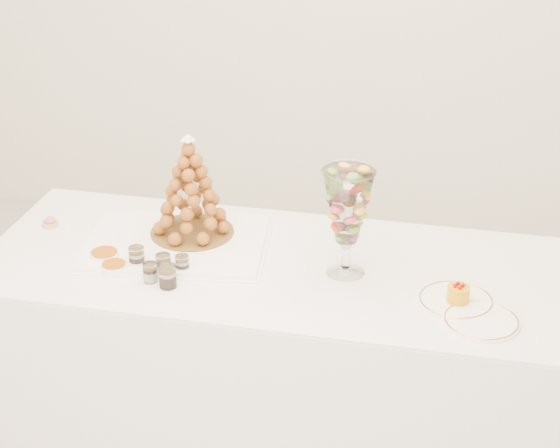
# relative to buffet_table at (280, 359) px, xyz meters

# --- Properties ---
(buffet_table) EXTENTS (2.06, 0.84, 0.78)m
(buffet_table) POSITION_rel_buffet_table_xyz_m (0.00, 0.00, 0.00)
(buffet_table) COLOR white
(buffet_table) RESTS_ON ground
(lace_tray) EXTENTS (0.68, 0.54, 0.02)m
(lace_tray) POSITION_rel_buffet_table_xyz_m (-0.39, 0.05, 0.40)
(lace_tray) COLOR white
(lace_tray) RESTS_ON buffet_table
(macaron_vase) EXTENTS (0.17, 0.17, 0.37)m
(macaron_vase) POSITION_rel_buffet_table_xyz_m (0.23, -0.01, 0.63)
(macaron_vase) COLOR white
(macaron_vase) RESTS_ON buffet_table
(cake_plate) EXTENTS (0.24, 0.24, 0.01)m
(cake_plate) POSITION_rel_buffet_table_xyz_m (0.60, -0.12, 0.40)
(cake_plate) COLOR white
(cake_plate) RESTS_ON buffet_table
(spare_plate) EXTENTS (0.23, 0.23, 0.01)m
(spare_plate) POSITION_rel_buffet_table_xyz_m (0.68, -0.22, 0.40)
(spare_plate) COLOR white
(spare_plate) RESTS_ON buffet_table
(pink_tart) EXTENTS (0.06, 0.06, 0.04)m
(pink_tart) POSITION_rel_buffet_table_xyz_m (-0.89, 0.09, 0.41)
(pink_tart) COLOR tan
(pink_tart) RESTS_ON buffet_table
(verrine_a) EXTENTS (0.06, 0.06, 0.07)m
(verrine_a) POSITION_rel_buffet_table_xyz_m (-0.47, -0.12, 0.43)
(verrine_a) COLOR white
(verrine_a) RESTS_ON buffet_table
(verrine_b) EXTENTS (0.06, 0.06, 0.07)m
(verrine_b) POSITION_rel_buffet_table_xyz_m (-0.36, -0.15, 0.43)
(verrine_b) COLOR white
(verrine_b) RESTS_ON buffet_table
(verrine_c) EXTENTS (0.05, 0.05, 0.06)m
(verrine_c) POSITION_rel_buffet_table_xyz_m (-0.30, -0.13, 0.42)
(verrine_c) COLOR white
(verrine_c) RESTS_ON buffet_table
(verrine_d) EXTENTS (0.05, 0.05, 0.07)m
(verrine_d) POSITION_rel_buffet_table_xyz_m (-0.39, -0.21, 0.42)
(verrine_d) COLOR white
(verrine_d) RESTS_ON buffet_table
(verrine_e) EXTENTS (0.07, 0.07, 0.08)m
(verrine_e) POSITION_rel_buffet_table_xyz_m (-0.32, -0.23, 0.43)
(verrine_e) COLOR white
(verrine_e) RESTS_ON buffet_table
(ramekin_back) EXTENTS (0.10, 0.10, 0.03)m
(ramekin_back) POSITION_rel_buffet_table_xyz_m (-0.59, -0.11, 0.41)
(ramekin_back) COLOR white
(ramekin_back) RESTS_ON buffet_table
(ramekin_front) EXTENTS (0.09, 0.09, 0.03)m
(ramekin_front) POSITION_rel_buffet_table_xyz_m (-0.53, -0.18, 0.40)
(ramekin_front) COLOR white
(ramekin_front) RESTS_ON buffet_table
(croquembouche) EXTENTS (0.32, 0.32, 0.37)m
(croquembouche) POSITION_rel_buffet_table_xyz_m (-0.35, 0.12, 0.59)
(croquembouche) COLOR brown
(croquembouche) RESTS_ON lace_tray
(mousse_cake) EXTENTS (0.07, 0.07, 0.06)m
(mousse_cake) POSITION_rel_buffet_table_xyz_m (0.60, -0.13, 0.43)
(mousse_cake) COLOR #CB8A09
(mousse_cake) RESTS_ON cake_plate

